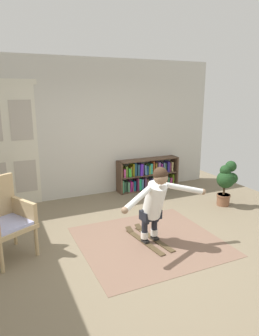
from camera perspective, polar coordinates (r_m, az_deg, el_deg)
The scene contains 9 objects.
ground_plane at distance 4.56m, azimuth 2.12°, elevation -14.81°, with size 7.20×7.20×0.00m, color #796B53.
back_wall at distance 6.46m, azimuth -8.25°, elevation 7.30°, with size 6.00×0.10×2.90m, color beige.
double_door at distance 6.18m, azimuth -22.06°, elevation 4.03°, with size 1.22×0.05×2.45m.
rug at distance 4.74m, azimuth 3.76°, elevation -13.62°, with size 2.07×1.93×0.01m, color #7B5D4C.
bookshelf at distance 7.00m, azimuth 3.34°, elevation -1.41°, with size 1.48×0.30×0.72m.
wicker_chair at distance 4.45m, azimuth -22.87°, elevation -8.48°, with size 0.81×0.81×1.10m.
potted_plant at distance 6.18m, azimuth 17.90°, elevation -2.32°, with size 0.40×0.37×0.92m.
skis_pair at distance 4.75m, azimuth 3.53°, elevation -13.27°, with size 0.39×0.97×0.07m.
person_skier at distance 4.35m, azimuth 4.91°, elevation -5.97°, with size 1.43×0.66×1.14m.
Camera 1 is at (-1.81, -3.56, 2.22)m, focal length 32.16 mm.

